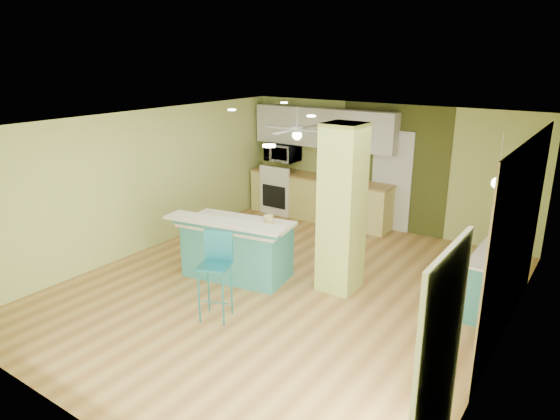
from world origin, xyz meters
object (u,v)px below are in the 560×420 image
Objects in this scene: side_counter at (493,282)px; fruit_bowl at (340,178)px; canister at (268,220)px; bar_stool at (216,261)px; peninsula at (237,248)px.

fruit_bowl reaches higher than side_counter.
canister is (-3.13, -0.92, 0.55)m from side_counter.
side_counter is at bearing 16.39° from canister.
bar_stool is 1.38m from canister.
bar_stool is (0.60, -1.13, 0.32)m from peninsula.
peninsula is 3.28m from fruit_bowl.
side_counter is at bearing 16.38° from bar_stool.
peninsula is at bearing -162.29° from side_counter.
canister reaches higher than side_counter.
bar_stool is at bearing -142.72° from side_counter.
peninsula is 1.65× the size of bar_stool.
fruit_bowl is at bearing 97.06° from canister.
side_counter is (3.00, 2.28, -0.38)m from bar_stool.
bar_stool is 0.93× the size of side_counter.
bar_stool reaches higher than side_counter.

